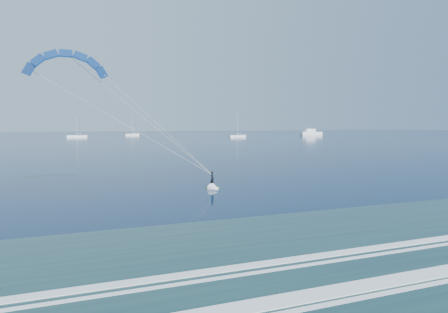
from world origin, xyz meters
TOP-DOWN VIEW (x-y plane):
  - kitesurfer_rig at (-2.75, 30.21)m, footprint 19.92×7.49m
  - motor_yacht at (145.77, 225.63)m, footprint 15.78×4.21m
  - sailboat_2 at (-4.91, 232.99)m, footprint 10.75×2.40m
  - sailboat_3 at (30.05, 260.41)m, footprint 8.83×2.40m
  - sailboat_4 at (80.97, 202.65)m, footprint 9.65×2.40m

SIDE VIEW (x-z plane):
  - sailboat_3 at x=30.05m, z-range -5.31..6.68m
  - sailboat_4 at x=80.97m, z-range -5.83..7.21m
  - sailboat_2 at x=-4.91m, z-range -6.41..7.81m
  - motor_yacht at x=145.77m, z-range -1.49..4.93m
  - kitesurfer_rig at x=-2.75m, z-range 0.15..14.35m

